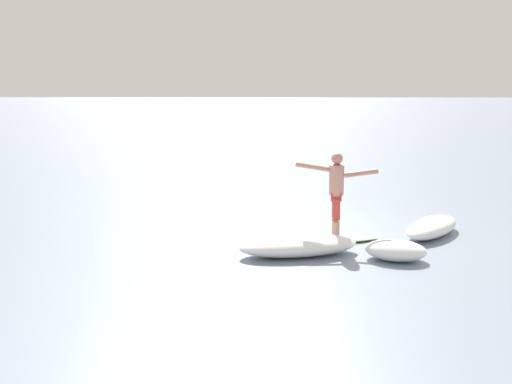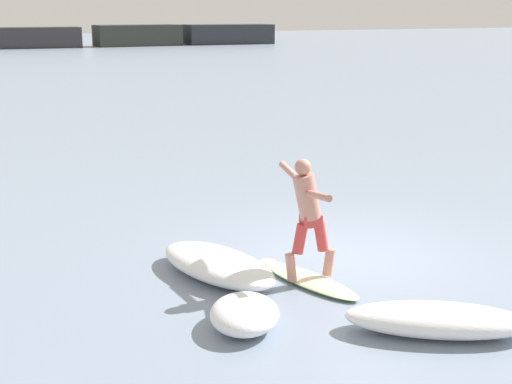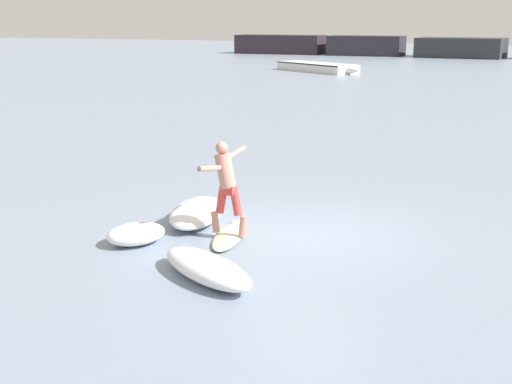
# 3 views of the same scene
# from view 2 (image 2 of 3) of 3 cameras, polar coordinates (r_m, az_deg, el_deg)

# --- Properties ---
(ground_plane) EXTENTS (200.00, 200.00, 0.00)m
(ground_plane) POSITION_cam_2_polar(r_m,az_deg,el_deg) (11.06, 7.53, -4.86)
(ground_plane) COLOR #7C8CA1
(surfboard) EXTENTS (0.96, 1.97, 0.22)m
(surfboard) POSITION_cam_2_polar(r_m,az_deg,el_deg) (9.84, 4.18, -7.01)
(surfboard) COLOR beige
(surfboard) RESTS_ON ground
(surfer) EXTENTS (0.74, 1.56, 1.66)m
(surfer) POSITION_cam_2_polar(r_m,az_deg,el_deg) (9.48, 4.14, -1.41)
(surfer) COLOR tan
(surfer) RESTS_ON surfboard
(wave_foam_at_tail) EXTENTS (2.20, 1.71, 0.35)m
(wave_foam_at_tail) POSITION_cam_2_polar(r_m,az_deg,el_deg) (8.56, 14.29, -9.88)
(wave_foam_at_tail) COLOR white
(wave_foam_at_tail) RESTS_ON ground
(wave_foam_at_nose) EXTENTS (1.18, 1.32, 0.35)m
(wave_foam_at_nose) POSITION_cam_2_polar(r_m,az_deg,el_deg) (8.46, -0.93, -9.72)
(wave_foam_at_nose) COLOR white
(wave_foam_at_nose) RESTS_ON ground
(wave_foam_beside) EXTENTS (1.57, 2.36, 0.35)m
(wave_foam_beside) POSITION_cam_2_polar(r_m,az_deg,el_deg) (10.00, -3.10, -5.81)
(wave_foam_beside) COLOR white
(wave_foam_beside) RESTS_ON ground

